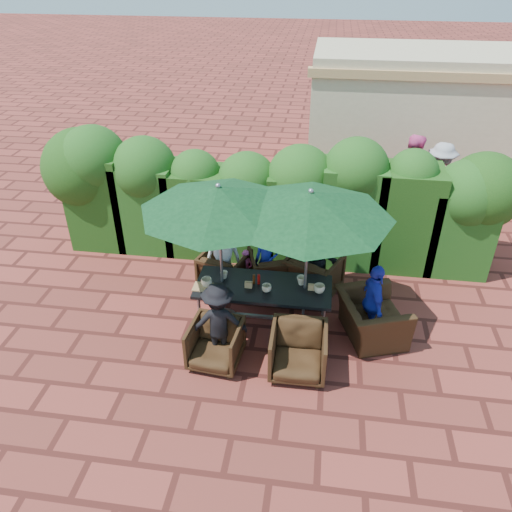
# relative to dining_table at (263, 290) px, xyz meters

# --- Properties ---
(ground) EXTENTS (80.00, 80.00, 0.00)m
(ground) POSITION_rel_dining_table_xyz_m (-0.10, -0.10, -0.67)
(ground) COLOR maroon
(ground) RESTS_ON ground
(dining_table) EXTENTS (2.17, 0.90, 0.75)m
(dining_table) POSITION_rel_dining_table_xyz_m (0.00, 0.00, 0.00)
(dining_table) COLOR black
(dining_table) RESTS_ON ground
(umbrella_left) EXTENTS (2.40, 2.40, 2.46)m
(umbrella_left) POSITION_rel_dining_table_xyz_m (-0.68, 0.04, 1.54)
(umbrella_left) COLOR gray
(umbrella_left) RESTS_ON ground
(umbrella_right) EXTENTS (2.48, 2.48, 2.46)m
(umbrella_right) POSITION_rel_dining_table_xyz_m (0.66, 0.04, 1.54)
(umbrella_right) COLOR gray
(umbrella_right) RESTS_ON ground
(chair_far_left) EXTENTS (0.96, 0.93, 0.80)m
(chair_far_left) POSITION_rel_dining_table_xyz_m (-0.82, 0.93, -0.27)
(chair_far_left) COLOR black
(chair_far_left) RESTS_ON ground
(chair_far_mid) EXTENTS (0.97, 0.94, 0.81)m
(chair_far_mid) POSITION_rel_dining_table_xyz_m (0.02, 1.04, -0.27)
(chair_far_mid) COLOR black
(chair_far_mid) RESTS_ON ground
(chair_far_right) EXTENTS (1.10, 1.07, 0.87)m
(chair_far_right) POSITION_rel_dining_table_xyz_m (0.78, 0.97, -0.24)
(chair_far_right) COLOR black
(chair_far_right) RESTS_ON ground
(chair_near_left) EXTENTS (0.81, 0.77, 0.76)m
(chair_near_left) POSITION_rel_dining_table_xyz_m (-0.58, -1.01, -0.29)
(chair_near_left) COLOR black
(chair_near_left) RESTS_ON ground
(chair_near_right) EXTENTS (0.81, 0.76, 0.83)m
(chair_near_right) POSITION_rel_dining_table_xyz_m (0.64, -1.02, -0.26)
(chair_near_right) COLOR black
(chair_near_right) RESTS_ON ground
(chair_end_right) EXTENTS (1.01, 1.25, 0.94)m
(chair_end_right) POSITION_rel_dining_table_xyz_m (1.74, -0.07, -0.20)
(chair_end_right) COLOR black
(chair_end_right) RESTS_ON ground
(adult_far_left) EXTENTS (0.70, 0.48, 1.30)m
(adult_far_left) POSITION_rel_dining_table_xyz_m (-0.83, 0.89, -0.02)
(adult_far_left) COLOR silver
(adult_far_left) RESTS_ON ground
(adult_far_mid) EXTENTS (0.44, 0.36, 1.16)m
(adult_far_mid) POSITION_rel_dining_table_xyz_m (-0.07, 0.97, -0.09)
(adult_far_mid) COLOR #202BB2
(adult_far_mid) RESTS_ON ground
(adult_far_right) EXTENTS (0.69, 0.46, 1.37)m
(adult_far_right) POSITION_rel_dining_table_xyz_m (0.84, 0.90, 0.01)
(adult_far_right) COLOR black
(adult_far_right) RESTS_ON ground
(adult_near_left) EXTENTS (0.89, 0.54, 1.30)m
(adult_near_left) POSITION_rel_dining_table_xyz_m (-0.55, -0.86, -0.02)
(adult_near_left) COLOR black
(adult_near_left) RESTS_ON ground
(adult_end_right) EXTENTS (0.54, 0.83, 1.31)m
(adult_end_right) POSITION_rel_dining_table_xyz_m (1.73, -0.06, -0.02)
(adult_end_right) COLOR #202BB2
(adult_end_right) RESTS_ON ground
(child_left) EXTENTS (0.34, 0.30, 0.77)m
(child_left) POSITION_rel_dining_table_xyz_m (-0.45, 0.97, -0.29)
(child_left) COLOR #F055A4
(child_left) RESTS_ON ground
(child_right) EXTENTS (0.40, 0.37, 0.91)m
(child_right) POSITION_rel_dining_table_xyz_m (0.38, 1.09, -0.22)
(child_right) COLOR #8853B4
(child_right) RESTS_ON ground
(pedestrian_a) EXTENTS (1.62, 1.02, 1.63)m
(pedestrian_a) POSITION_rel_dining_table_xyz_m (1.32, 4.18, 0.14)
(pedestrian_a) COLOR #24872B
(pedestrian_a) RESTS_ON ground
(pedestrian_b) EXTENTS (0.98, 0.67, 1.92)m
(pedestrian_b) POSITION_rel_dining_table_xyz_m (2.71, 4.33, 0.29)
(pedestrian_b) COLOR #F055A4
(pedestrian_b) RESTS_ON ground
(pedestrian_c) EXTENTS (1.24, 0.87, 1.77)m
(pedestrian_c) POSITION_rel_dining_table_xyz_m (3.36, 4.33, 0.21)
(pedestrian_c) COLOR #9C9DA4
(pedestrian_c) RESTS_ON ground
(cup_a) EXTENTS (0.18, 0.18, 0.14)m
(cup_a) POSITION_rel_dining_table_xyz_m (-0.89, -0.13, 0.15)
(cup_a) COLOR beige
(cup_a) RESTS_ON dining_table
(cup_b) EXTENTS (0.13, 0.13, 0.12)m
(cup_b) POSITION_rel_dining_table_xyz_m (-0.66, 0.13, 0.13)
(cup_b) COLOR beige
(cup_b) RESTS_ON dining_table
(cup_c) EXTENTS (0.15, 0.15, 0.12)m
(cup_c) POSITION_rel_dining_table_xyz_m (0.07, -0.14, 0.14)
(cup_c) COLOR beige
(cup_c) RESTS_ON dining_table
(cup_d) EXTENTS (0.15, 0.15, 0.14)m
(cup_d) POSITION_rel_dining_table_xyz_m (0.59, 0.14, 0.15)
(cup_d) COLOR beige
(cup_d) RESTS_ON dining_table
(cup_e) EXTENTS (0.17, 0.17, 0.14)m
(cup_e) POSITION_rel_dining_table_xyz_m (0.88, -0.05, 0.15)
(cup_e) COLOR beige
(cup_e) RESTS_ON dining_table
(ketchup_bottle) EXTENTS (0.04, 0.04, 0.17)m
(ketchup_bottle) POSITION_rel_dining_table_xyz_m (-0.08, 0.05, 0.16)
(ketchup_bottle) COLOR #B20C0A
(ketchup_bottle) RESTS_ON dining_table
(sauce_bottle) EXTENTS (0.04, 0.04, 0.17)m
(sauce_bottle) POSITION_rel_dining_table_xyz_m (-0.16, 0.04, 0.16)
(sauce_bottle) COLOR #4C230C
(sauce_bottle) RESTS_ON dining_table
(serving_tray) EXTENTS (0.35, 0.25, 0.02)m
(serving_tray) POSITION_rel_dining_table_xyz_m (-0.92, -0.18, 0.09)
(serving_tray) COLOR #A88051
(serving_tray) RESTS_ON dining_table
(number_block_left) EXTENTS (0.12, 0.06, 0.10)m
(number_block_left) POSITION_rel_dining_table_xyz_m (-0.23, -0.07, 0.13)
(number_block_left) COLOR tan
(number_block_left) RESTS_ON dining_table
(number_block_right) EXTENTS (0.12, 0.06, 0.10)m
(number_block_right) POSITION_rel_dining_table_xyz_m (0.77, 0.00, 0.13)
(number_block_right) COLOR tan
(number_block_right) RESTS_ON dining_table
(hedge_wall) EXTENTS (9.10, 1.60, 2.50)m
(hedge_wall) POSITION_rel_dining_table_xyz_m (-0.32, 2.21, 0.66)
(hedge_wall) COLOR #133D10
(hedge_wall) RESTS_ON ground
(building) EXTENTS (6.20, 3.08, 3.20)m
(building) POSITION_rel_dining_table_xyz_m (3.40, 6.89, 0.93)
(building) COLOR beige
(building) RESTS_ON ground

